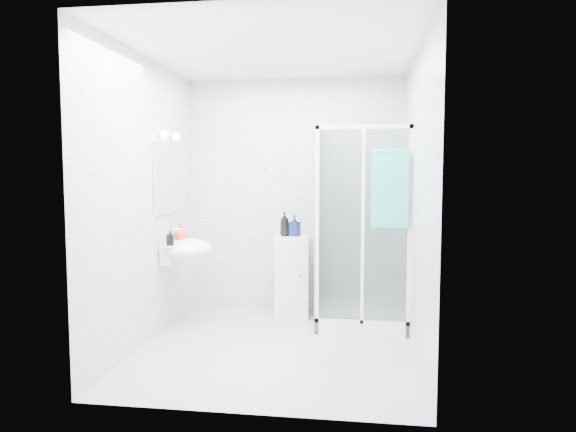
# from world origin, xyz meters

# --- Properties ---
(room) EXTENTS (2.40, 2.60, 2.60)m
(room) POSITION_xyz_m (0.00, 0.00, 1.30)
(room) COLOR silver
(room) RESTS_ON ground
(shower_enclosure) EXTENTS (0.90, 0.95, 2.00)m
(shower_enclosure) POSITION_xyz_m (0.67, 0.77, 0.45)
(shower_enclosure) COLOR white
(shower_enclosure) RESTS_ON ground
(wall_basin) EXTENTS (0.46, 0.56, 0.35)m
(wall_basin) POSITION_xyz_m (-0.99, 0.45, 0.80)
(wall_basin) COLOR white
(wall_basin) RESTS_ON ground
(mirror) EXTENTS (0.02, 0.60, 0.70)m
(mirror) POSITION_xyz_m (-1.19, 0.45, 1.50)
(mirror) COLOR white
(mirror) RESTS_ON room
(vanity_lights) EXTENTS (0.10, 0.40, 0.08)m
(vanity_lights) POSITION_xyz_m (-1.14, 0.45, 1.92)
(vanity_lights) COLOR silver
(vanity_lights) RESTS_ON room
(wall_hooks) EXTENTS (0.23, 0.06, 0.03)m
(wall_hooks) POSITION_xyz_m (-0.25, 1.26, 1.62)
(wall_hooks) COLOR silver
(wall_hooks) RESTS_ON room
(storage_cabinet) EXTENTS (0.40, 0.41, 0.88)m
(storage_cabinet) POSITION_xyz_m (-0.00, 1.02, 0.44)
(storage_cabinet) COLOR silver
(storage_cabinet) RESTS_ON ground
(hand_towel) EXTENTS (0.34, 0.05, 0.72)m
(hand_towel) POSITION_xyz_m (0.99, 0.36, 1.43)
(hand_towel) COLOR teal
(hand_towel) RESTS_ON shower_enclosure
(shampoo_bottle_a) EXTENTS (0.13, 0.13, 0.26)m
(shampoo_bottle_a) POSITION_xyz_m (-0.08, 1.00, 1.01)
(shampoo_bottle_a) COLOR black
(shampoo_bottle_a) RESTS_ON storage_cabinet
(shampoo_bottle_b) EXTENTS (0.13, 0.13, 0.23)m
(shampoo_bottle_b) POSITION_xyz_m (0.03, 1.02, 0.99)
(shampoo_bottle_b) COLOR #0C144B
(shampoo_bottle_b) RESTS_ON storage_cabinet
(soap_dispenser_orange) EXTENTS (0.16, 0.16, 0.18)m
(soap_dispenser_orange) POSITION_xyz_m (-1.10, 0.59, 0.95)
(soap_dispenser_orange) COLOR #DA4419
(soap_dispenser_orange) RESTS_ON wall_basin
(soap_dispenser_black) EXTENTS (0.08, 0.08, 0.15)m
(soap_dispenser_black) POSITION_xyz_m (-1.08, 0.26, 0.94)
(soap_dispenser_black) COLOR black
(soap_dispenser_black) RESTS_ON wall_basin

